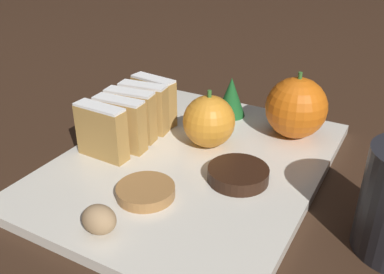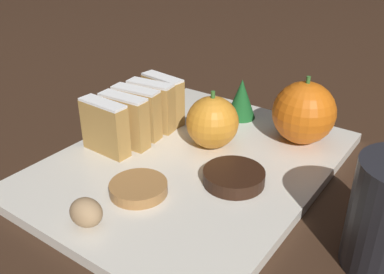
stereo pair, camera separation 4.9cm
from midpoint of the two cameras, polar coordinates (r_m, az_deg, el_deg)
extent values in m
plane|color=#382316|center=(0.51, -2.75, -4.27)|extent=(6.00, 6.00, 0.00)
cube|color=silver|center=(0.50, -2.77, -3.70)|extent=(0.29, 0.37, 0.01)
cube|color=#B28442|center=(0.51, -14.65, 0.47)|extent=(0.06, 0.02, 0.06)
cube|color=white|center=(0.50, -15.10, 3.81)|extent=(0.06, 0.02, 0.00)
cube|color=#B28442|center=(0.52, -12.20, 1.50)|extent=(0.06, 0.02, 0.06)
cube|color=white|center=(0.51, -12.56, 4.77)|extent=(0.06, 0.02, 0.00)
cube|color=#B28442|center=(0.54, -10.72, 2.68)|extent=(0.07, 0.03, 0.06)
cube|color=white|center=(0.53, -11.03, 5.86)|extent=(0.06, 0.03, 0.00)
cube|color=#B28442|center=(0.56, -8.94, 3.68)|extent=(0.07, 0.03, 0.06)
cube|color=white|center=(0.55, -9.18, 6.77)|extent=(0.06, 0.03, 0.00)
cube|color=#B28442|center=(0.58, -7.48, 4.65)|extent=(0.07, 0.03, 0.06)
cube|color=white|center=(0.57, -7.68, 7.66)|extent=(0.06, 0.03, 0.00)
sphere|color=orange|center=(0.55, 11.28, 3.79)|extent=(0.08, 0.08, 0.08)
cylinder|color=#38702D|center=(0.53, 11.69, 7.91)|extent=(0.01, 0.01, 0.01)
sphere|color=orange|center=(0.52, -0.34, 2.02)|extent=(0.06, 0.06, 0.06)
cylinder|color=#38702D|center=(0.50, -0.35, 5.62)|extent=(0.01, 0.01, 0.01)
ellipsoid|color=tan|center=(0.40, -15.76, -10.65)|extent=(0.03, 0.03, 0.03)
cylinder|color=black|center=(0.46, 3.17, -5.06)|extent=(0.07, 0.07, 0.01)
cylinder|color=#A3703D|center=(0.44, -9.37, -7.26)|extent=(0.06, 0.06, 0.01)
cone|color=#195623|center=(0.60, 2.94, 5.33)|extent=(0.04, 0.04, 0.06)
camera|label=1|loc=(0.02, -92.86, -1.49)|focal=40.00mm
camera|label=2|loc=(0.02, 87.14, 1.49)|focal=40.00mm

